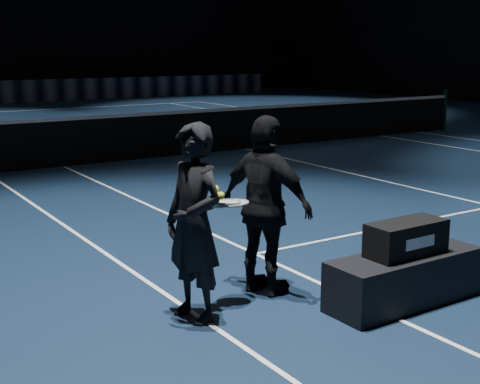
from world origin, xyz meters
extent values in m
plane|color=black|center=(0.00, 0.00, 0.00)|extent=(36.00, 36.00, 0.00)
cylinder|color=black|center=(6.40, 0.00, 0.55)|extent=(0.10, 0.10, 1.10)
cube|color=black|center=(0.00, 0.00, 0.45)|extent=(12.80, 0.02, 0.86)
cube|color=white|center=(0.00, 0.00, 0.92)|extent=(12.80, 0.03, 0.07)
cube|color=black|center=(0.00, 15.50, 0.45)|extent=(22.00, 0.15, 0.90)
cube|color=black|center=(-3.80, -8.29, 0.22)|extent=(1.50, 0.52, 0.45)
cube|color=black|center=(-3.80, -8.29, 0.60)|extent=(0.75, 0.33, 0.30)
cube|color=white|center=(-3.80, -8.45, 0.60)|extent=(0.35, 0.01, 0.10)
imported|color=black|center=(-5.52, -7.58, 0.82)|extent=(0.51, 0.67, 1.64)
imported|color=black|center=(-4.68, -7.41, 0.82)|extent=(0.70, 1.04, 1.64)
camera|label=1|loc=(-8.05, -12.21, 2.24)|focal=50.00mm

